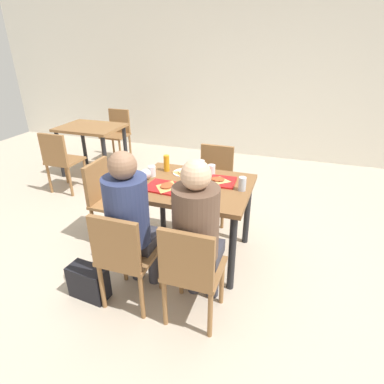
{
  "coord_description": "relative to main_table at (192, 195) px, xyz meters",
  "views": [
    {
      "loc": [
        0.83,
        -2.46,
        1.93
      ],
      "look_at": [
        0.0,
        0.0,
        0.67
      ],
      "focal_mm": 29.84,
      "sensor_mm": 36.0,
      "label": 1
    }
  ],
  "objects": [
    {
      "name": "ground_plane",
      "position": [
        0.0,
        0.0,
        -0.65
      ],
      "size": [
        10.0,
        10.0,
        0.02
      ],
      "primitive_type": "cube",
      "color": "#B7A893"
    },
    {
      "name": "back_wall",
      "position": [
        0.0,
        3.2,
        0.76
      ],
      "size": [
        10.0,
        0.1,
        2.8
      ],
      "primitive_type": "cube",
      "color": "silver",
      "rests_on": "ground_plane"
    },
    {
      "name": "main_table",
      "position": [
        0.0,
        0.0,
        0.0
      ],
      "size": [
        1.05,
        0.84,
        0.75
      ],
      "color": "brown",
      "rests_on": "ground_plane"
    },
    {
      "name": "chair_near_left",
      "position": [
        -0.26,
        -0.8,
        -0.15
      ],
      "size": [
        0.4,
        0.4,
        0.84
      ],
      "color": "olive",
      "rests_on": "ground_plane"
    },
    {
      "name": "chair_near_right",
      "position": [
        0.26,
        -0.8,
        -0.15
      ],
      "size": [
        0.4,
        0.4,
        0.84
      ],
      "color": "olive",
      "rests_on": "ground_plane"
    },
    {
      "name": "chair_far_side",
      "position": [
        0.0,
        0.8,
        -0.15
      ],
      "size": [
        0.4,
        0.4,
        0.84
      ],
      "color": "olive",
      "rests_on": "ground_plane"
    },
    {
      "name": "chair_left_end",
      "position": [
        -0.91,
        0.0,
        -0.15
      ],
      "size": [
        0.4,
        0.4,
        0.84
      ],
      "color": "olive",
      "rests_on": "ground_plane"
    },
    {
      "name": "person_in_red",
      "position": [
        -0.26,
        -0.66,
        0.09
      ],
      "size": [
        0.32,
        0.42,
        1.25
      ],
      "color": "#383842",
      "rests_on": "ground_plane"
    },
    {
      "name": "person_in_brown_jacket",
      "position": [
        0.26,
        -0.66,
        0.09
      ],
      "size": [
        0.32,
        0.42,
        1.25
      ],
      "color": "#383842",
      "rests_on": "ground_plane"
    },
    {
      "name": "tray_red_near",
      "position": [
        -0.18,
        -0.15,
        0.11
      ],
      "size": [
        0.38,
        0.28,
        0.02
      ],
      "primitive_type": "cube",
      "rotation": [
        0.0,
        0.0,
        -0.06
      ],
      "color": "red",
      "rests_on": "main_table"
    },
    {
      "name": "tray_red_far",
      "position": [
        0.18,
        0.13,
        0.11
      ],
      "size": [
        0.37,
        0.28,
        0.02
      ],
      "primitive_type": "cube",
      "rotation": [
        0.0,
        0.0,
        0.05
      ],
      "color": "red",
      "rests_on": "main_table"
    },
    {
      "name": "paper_plate_center",
      "position": [
        -0.16,
        0.23,
        0.11
      ],
      "size": [
        0.22,
        0.22,
        0.01
      ],
      "primitive_type": "cylinder",
      "color": "white",
      "rests_on": "main_table"
    },
    {
      "name": "paper_plate_near_edge",
      "position": [
        0.16,
        -0.23,
        0.11
      ],
      "size": [
        0.22,
        0.22,
        0.01
      ],
      "primitive_type": "cylinder",
      "color": "white",
      "rests_on": "main_table"
    },
    {
      "name": "pizza_slice_a",
      "position": [
        -0.18,
        -0.15,
        0.13
      ],
      "size": [
        0.15,
        0.2,
        0.02
      ],
      "color": "tan",
      "rests_on": "tray_red_near"
    },
    {
      "name": "pizza_slice_b",
      "position": [
        0.21,
        0.13,
        0.13
      ],
      "size": [
        0.19,
        0.15,
        0.02
      ],
      "color": "#DBAD60",
      "rests_on": "tray_red_far"
    },
    {
      "name": "pizza_slice_c",
      "position": [
        -0.13,
        0.2,
        0.12
      ],
      "size": [
        0.21,
        0.14,
        0.02
      ],
      "color": "#C68C47",
      "rests_on": "paper_plate_center"
    },
    {
      "name": "pizza_slice_d",
      "position": [
        0.13,
        -0.23,
        0.12
      ],
      "size": [
        0.14,
        0.22,
        0.02
      ],
      "color": "#C68C47",
      "rests_on": "paper_plate_near_edge"
    },
    {
      "name": "plastic_cup_a",
      "position": [
        -0.03,
        0.36,
        0.15
      ],
      "size": [
        0.07,
        0.07,
        0.1
      ],
      "primitive_type": "cylinder",
      "color": "white",
      "rests_on": "main_table"
    },
    {
      "name": "plastic_cup_b",
      "position": [
        0.03,
        -0.36,
        0.15
      ],
      "size": [
        0.07,
        0.07,
        0.1
      ],
      "primitive_type": "cylinder",
      "color": "white",
      "rests_on": "main_table"
    },
    {
      "name": "plastic_cup_c",
      "position": [
        -0.42,
        0.06,
        0.15
      ],
      "size": [
        0.07,
        0.07,
        0.1
      ],
      "primitive_type": "cylinder",
      "color": "white",
      "rests_on": "main_table"
    },
    {
      "name": "plastic_cup_d",
      "position": [
        0.1,
        0.27,
        0.15
      ],
      "size": [
        0.07,
        0.07,
        0.1
      ],
      "primitive_type": "cylinder",
      "color": "white",
      "rests_on": "main_table"
    },
    {
      "name": "soda_can",
      "position": [
        0.44,
        0.02,
        0.16
      ],
      "size": [
        0.07,
        0.07,
        0.12
      ],
      "primitive_type": "cylinder",
      "color": "#B7BCC6",
      "rests_on": "main_table"
    },
    {
      "name": "condiment_bottle",
      "position": [
        -0.34,
        0.23,
        0.18
      ],
      "size": [
        0.06,
        0.06,
        0.16
      ],
      "primitive_type": "cylinder",
      "color": "orange",
      "rests_on": "main_table"
    },
    {
      "name": "foil_bundle",
      "position": [
        -0.44,
        -0.02,
        0.15
      ],
      "size": [
        0.1,
        0.1,
        0.1
      ],
      "primitive_type": "sphere",
      "color": "silver",
      "rests_on": "main_table"
    },
    {
      "name": "handbag",
      "position": [
        -0.61,
        -0.82,
        -0.5
      ],
      "size": [
        0.33,
        0.19,
        0.28
      ],
      "primitive_type": "cube",
      "rotation": [
        0.0,
        0.0,
        -0.1
      ],
      "color": "black",
      "rests_on": "ground_plane"
    },
    {
      "name": "background_table",
      "position": [
        -2.11,
        1.51,
        -0.02
      ],
      "size": [
        0.9,
        0.7,
        0.75
      ],
      "color": "olive",
      "rests_on": "ground_plane"
    },
    {
      "name": "background_chair_near",
      "position": [
        -2.11,
        0.78,
        -0.15
      ],
      "size": [
        0.4,
        0.4,
        0.84
      ],
      "color": "olive",
      "rests_on": "ground_plane"
    },
    {
      "name": "background_chair_far",
      "position": [
        -2.11,
        2.25,
        -0.15
      ],
      "size": [
        0.4,
        0.4,
        0.84
      ],
      "color": "olive",
      "rests_on": "ground_plane"
    }
  ]
}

